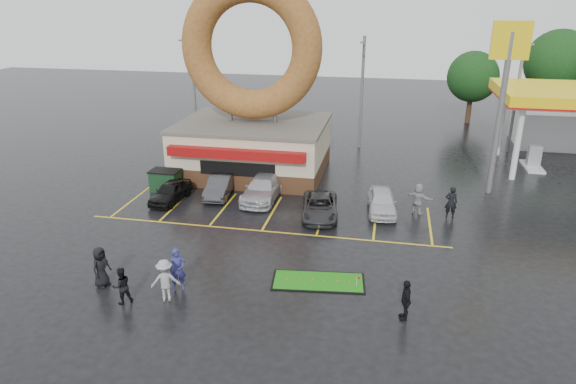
% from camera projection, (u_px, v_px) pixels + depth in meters
% --- Properties ---
extents(ground, '(120.00, 120.00, 0.00)m').
position_uv_depth(ground, '(244.00, 261.00, 24.73)').
color(ground, black).
rests_on(ground, ground).
extents(donut_shop, '(10.20, 8.70, 13.50)m').
position_uv_depth(donut_shop, '(252.00, 111.00, 35.54)').
color(donut_shop, '#472B19').
rests_on(donut_shop, ground).
extents(gas_station, '(12.30, 13.65, 5.90)m').
position_uv_depth(gas_station, '(573.00, 112.00, 38.83)').
color(gas_station, silver).
rests_on(gas_station, ground).
extents(shell_sign, '(2.20, 0.36, 10.60)m').
position_uv_depth(shell_sign, '(506.00, 77.00, 30.64)').
color(shell_sign, slate).
rests_on(shell_sign, ground).
extents(streetlight_left, '(0.40, 2.21, 9.00)m').
position_uv_depth(streetlight_left, '(194.00, 86.00, 43.08)').
color(streetlight_left, slate).
rests_on(streetlight_left, ground).
extents(streetlight_mid, '(0.40, 2.21, 9.00)m').
position_uv_depth(streetlight_mid, '(362.00, 90.00, 41.39)').
color(streetlight_mid, slate).
rests_on(streetlight_mid, ground).
extents(streetlight_right, '(0.40, 2.21, 9.00)m').
position_uv_depth(streetlight_right, '(517.00, 93.00, 40.08)').
color(streetlight_right, slate).
rests_on(streetlight_right, ground).
extents(tree_far_c, '(6.30, 6.30, 9.00)m').
position_uv_depth(tree_far_c, '(558.00, 63.00, 49.64)').
color(tree_far_c, '#332114').
rests_on(tree_far_c, ground).
extents(tree_far_d, '(4.90, 4.90, 7.00)m').
position_uv_depth(tree_far_d, '(473.00, 77.00, 49.76)').
color(tree_far_d, '#332114').
rests_on(tree_far_d, ground).
extents(car_black, '(1.81, 3.78, 1.24)m').
position_uv_depth(car_black, '(170.00, 192.00, 31.65)').
color(car_black, black).
rests_on(car_black, ground).
extents(car_dgrey, '(1.66, 3.98, 1.28)m').
position_uv_depth(car_dgrey, '(220.00, 186.00, 32.53)').
color(car_dgrey, '#323235').
rests_on(car_dgrey, ground).
extents(car_silver, '(2.10, 4.92, 1.42)m').
position_uv_depth(car_silver, '(263.00, 188.00, 31.99)').
color(car_silver, '#B6B5BB').
rests_on(car_silver, ground).
extents(car_grey, '(2.53, 4.54, 1.20)m').
position_uv_depth(car_grey, '(320.00, 207.00, 29.49)').
color(car_grey, '#2D2D30').
rests_on(car_grey, ground).
extents(car_white, '(1.94, 4.07, 1.34)m').
position_uv_depth(car_white, '(382.00, 201.00, 30.03)').
color(car_white, silver).
rests_on(car_white, ground).
extents(person_blue, '(0.84, 0.74, 1.94)m').
position_uv_depth(person_blue, '(178.00, 270.00, 21.99)').
color(person_blue, navy).
rests_on(person_blue, ground).
extents(person_blackjkt, '(0.99, 0.98, 1.61)m').
position_uv_depth(person_blackjkt, '(122.00, 286.00, 21.07)').
color(person_blackjkt, black).
rests_on(person_blackjkt, ground).
extents(person_hoodie, '(1.38, 1.09, 1.86)m').
position_uv_depth(person_hoodie, '(165.00, 280.00, 21.23)').
color(person_hoodie, gray).
rests_on(person_hoodie, ground).
extents(person_bystander, '(0.80, 1.02, 1.85)m').
position_uv_depth(person_bystander, '(101.00, 267.00, 22.29)').
color(person_bystander, black).
rests_on(person_bystander, ground).
extents(person_cameraman, '(0.54, 1.04, 1.71)m').
position_uv_depth(person_cameraman, '(406.00, 300.00, 20.02)').
color(person_cameraman, black).
rests_on(person_cameraman, ground).
extents(person_walker_near, '(1.75, 1.31, 1.84)m').
position_uv_depth(person_walker_near, '(418.00, 199.00, 29.78)').
color(person_walker_near, '#9C9C9F').
rests_on(person_walker_near, ground).
extents(person_walker_far, '(0.69, 0.45, 1.88)m').
position_uv_depth(person_walker_far, '(451.00, 202.00, 29.21)').
color(person_walker_far, black).
rests_on(person_walker_far, ground).
extents(dumpster, '(1.82, 1.24, 1.30)m').
position_uv_depth(dumpster, '(166.00, 181.00, 33.40)').
color(dumpster, '#173B1E').
rests_on(dumpster, ground).
extents(putting_green, '(4.29, 2.24, 0.52)m').
position_uv_depth(putting_green, '(318.00, 281.00, 22.87)').
color(putting_green, black).
rests_on(putting_green, ground).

